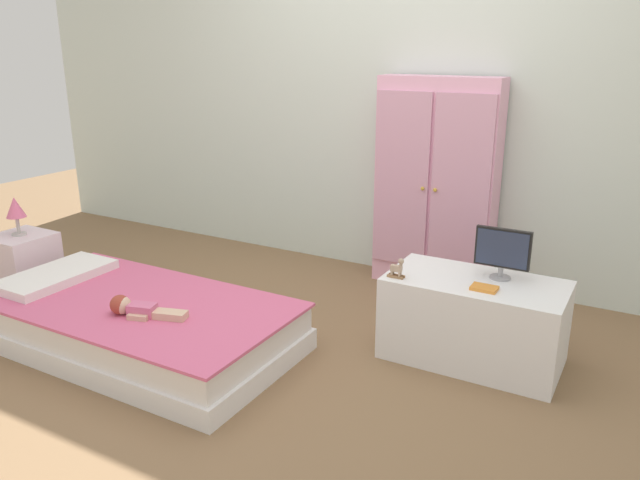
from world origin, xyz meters
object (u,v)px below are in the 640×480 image
wardrobe (436,185)px  nightstand (24,267)px  tv_monitor (502,250)px  book_orange (484,288)px  bed (139,324)px  rocking_horse_toy (397,269)px  doll (134,308)px  table_lamp (15,209)px  tv_stand (473,320)px

wardrobe → nightstand: bearing=-145.4°
tv_monitor → book_orange: tv_monitor is taller
bed → rocking_horse_toy: size_ratio=16.03×
nightstand → book_orange: book_orange is taller
doll → book_orange: book_orange is taller
table_lamp → book_orange: (2.69, 0.49, -0.14)m
tv_stand → doll: bearing=-149.5°
bed → nightstand: 1.09m
bed → nightstand: size_ratio=3.98×
bed → rocking_horse_toy: 1.37m
bed → doll: doll is taller
book_orange → nightstand: bearing=-169.8°
table_lamp → rocking_horse_toy: table_lamp is taller
bed → nightstand: nightstand is taller
wardrobe → tv_monitor: 1.01m
tv_stand → book_orange: size_ratio=7.12×
table_lamp → book_orange: table_lamp is taller
tv_monitor → table_lamp: bearing=-166.3°
bed → book_orange: bearing=20.8°
tv_stand → rocking_horse_toy: 0.46m
bed → rocking_horse_toy: (1.20, 0.56, 0.34)m
wardrobe → tv_stand: bearing=-58.7°
bed → tv_stand: (1.55, 0.71, 0.09)m
tv_monitor → rocking_horse_toy: size_ratio=2.58×
doll → tv_monitor: size_ratio=1.47×
bed → tv_monitor: bearing=25.8°
book_orange → tv_monitor: bearing=81.2°
tv_stand → book_orange: book_orange is taller
wardrobe → book_orange: size_ratio=11.15×
bed → tv_monitor: tv_monitor is taller
bed → rocking_horse_toy: rocking_horse_toy is taller
table_lamp → tv_monitor: (2.72, 0.67, -0.00)m
tv_stand → book_orange: (0.06, -0.10, 0.22)m
tv_monitor → book_orange: (-0.03, -0.18, -0.14)m
doll → table_lamp: (-1.20, 0.25, 0.28)m
wardrobe → rocking_horse_toy: size_ratio=13.08×
table_lamp → doll: bearing=-12.0°
nightstand → doll: bearing=-12.0°
wardrobe → book_orange: wardrobe is taller
nightstand → book_orange: size_ratio=3.43×
nightstand → wardrobe: wardrobe is taller
bed → wardrobe: wardrobe is taller
nightstand → wardrobe: bearing=34.6°
book_orange → bed: bearing=-159.2°
tv_stand → tv_monitor: bearing=40.1°
doll → nightstand: size_ratio=0.94×
table_lamp → wardrobe: size_ratio=0.18×
table_lamp → wardrobe: wardrobe is taller
bed → nightstand: bearing=173.4°
doll → book_orange: 1.68m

